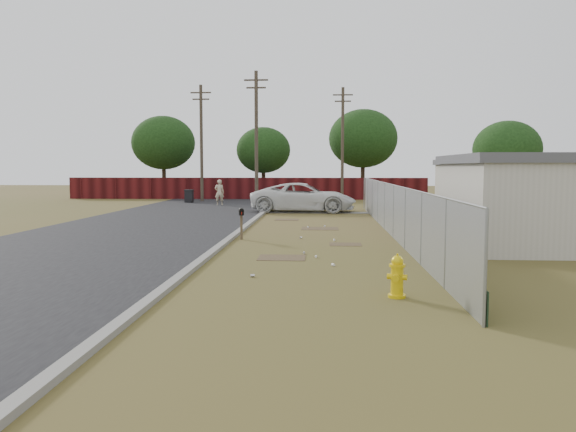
# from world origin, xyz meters

# --- Properties ---
(ground) EXTENTS (120.00, 120.00, 0.00)m
(ground) POSITION_xyz_m (0.00, 0.00, 0.00)
(ground) COLOR brown
(ground) RESTS_ON ground
(street) EXTENTS (15.10, 60.00, 0.12)m
(street) POSITION_xyz_m (-6.76, 8.05, 0.02)
(street) COLOR black
(street) RESTS_ON ground
(chainlink_fence) EXTENTS (0.10, 27.06, 2.02)m
(chainlink_fence) POSITION_xyz_m (3.12, 1.03, 0.80)
(chainlink_fence) COLOR gray
(chainlink_fence) RESTS_ON ground
(privacy_fence) EXTENTS (30.00, 0.12, 1.80)m
(privacy_fence) POSITION_xyz_m (-6.00, 25.00, 0.90)
(privacy_fence) COLOR #4F1012
(privacy_fence) RESTS_ON ground
(utility_poles) EXTENTS (12.60, 8.24, 9.00)m
(utility_poles) POSITION_xyz_m (-3.67, 20.67, 4.69)
(utility_poles) COLOR #43362C
(utility_poles) RESTS_ON ground
(houses) EXTENTS (9.30, 17.24, 3.10)m
(houses) POSITION_xyz_m (9.70, 3.13, 1.56)
(houses) COLOR beige
(houses) RESTS_ON ground
(horizon_trees) EXTENTS (33.32, 31.94, 7.78)m
(horizon_trees) POSITION_xyz_m (0.84, 23.56, 4.63)
(horizon_trees) COLOR #312316
(horizon_trees) RESTS_ON ground
(fire_hydrant) EXTENTS (0.46, 0.46, 0.92)m
(fire_hydrant) POSITION_xyz_m (1.93, -9.91, 0.43)
(fire_hydrant) COLOR #E1BF0B
(fire_hydrant) RESTS_ON ground
(mailbox) EXTENTS (0.26, 0.52, 1.18)m
(mailbox) POSITION_xyz_m (-2.60, -0.87, 0.93)
(mailbox) COLOR brown
(mailbox) RESTS_ON ground
(pickup_truck) EXTENTS (6.32, 3.02, 1.74)m
(pickup_truck) POSITION_xyz_m (-0.73, 12.10, 0.87)
(pickup_truck) COLOR white
(pickup_truck) RESTS_ON ground
(pedestrian) EXTENTS (0.74, 0.58, 1.81)m
(pedestrian) POSITION_xyz_m (-6.80, 17.52, 0.91)
(pedestrian) COLOR #C3B18F
(pedestrian) RESTS_ON ground
(trash_bin) EXTENTS (0.64, 0.71, 0.98)m
(trash_bin) POSITION_xyz_m (-9.64, 20.36, 0.50)
(trash_bin) COLOR black
(trash_bin) RESTS_ON ground
(scattered_litter) EXTENTS (2.23, 11.79, 0.07)m
(scattered_litter) POSITION_xyz_m (0.01, -2.26, 0.04)
(scattered_litter) COLOR silver
(scattered_litter) RESTS_ON ground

